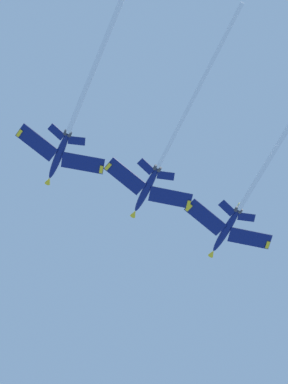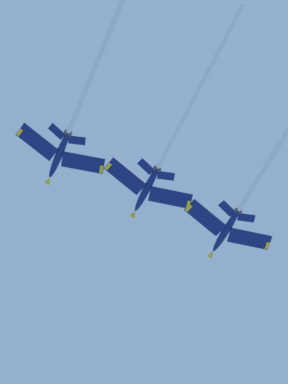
# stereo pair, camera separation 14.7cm
# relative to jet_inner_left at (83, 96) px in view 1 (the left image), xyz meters

# --- Properties ---
(jet_inner_left) EXTENTS (48.95, 31.89, 22.66)m
(jet_inner_left) POSITION_rel_jet_inner_left_xyz_m (0.00, 0.00, 0.00)
(jet_inner_left) COLOR navy
(jet_centre) EXTENTS (43.45, 28.10, 20.72)m
(jet_centre) POSITION_rel_jet_inner_left_xyz_m (5.47, 19.74, 1.26)
(jet_centre) COLOR navy
(jet_inner_right) EXTENTS (45.36, 28.94, 21.11)m
(jet_inner_right) POSITION_rel_jet_inner_left_xyz_m (16.33, 35.81, 0.38)
(jet_inner_right) COLOR navy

